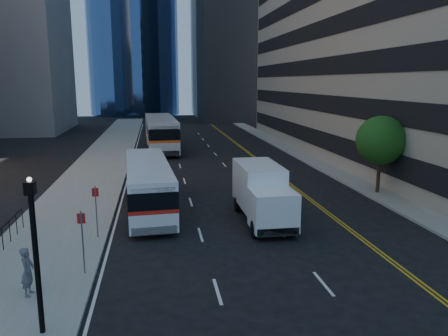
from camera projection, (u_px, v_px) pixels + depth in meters
name	position (u px, v px, depth m)	size (l,w,h in m)	color
ground	(280.00, 245.00, 20.09)	(160.00, 160.00, 0.00)	black
sidewalk_west	(105.00, 158.00, 42.72)	(5.00, 90.00, 0.15)	gray
sidewalk_east	(297.00, 153.00, 45.67)	(2.00, 90.00, 0.15)	gray
street_tree	(381.00, 140.00, 28.50)	(3.20, 3.20, 5.10)	#332114
lamp_post	(35.00, 250.00, 12.39)	(0.28, 0.28, 4.56)	black
bus_front	(148.00, 184.00, 25.54)	(3.05, 11.00, 2.80)	white
bus_rear	(161.00, 132.00, 48.08)	(3.57, 13.85, 3.54)	silver
box_truck	(262.00, 193.00, 23.28)	(2.16, 6.25, 2.99)	white
pedestrian	(28.00, 271.00, 14.97)	(0.63, 0.41, 1.72)	#5C5B63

